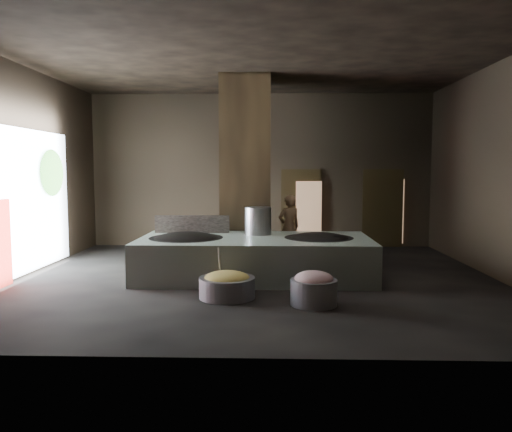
{
  "coord_description": "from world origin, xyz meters",
  "views": [
    {
      "loc": [
        0.33,
        -10.32,
        2.26
      ],
      "look_at": [
        -0.02,
        0.67,
        1.25
      ],
      "focal_mm": 35.0,
      "sensor_mm": 36.0,
      "label": 1
    }
  ],
  "objects_px": {
    "hearth_platform": "(255,257)",
    "stock_pot": "(258,221)",
    "veg_basin": "(227,287)",
    "meat_basin": "(314,292)",
    "wok_left": "(186,242)",
    "wok_right": "(319,242)",
    "cook": "(289,227)"
  },
  "relations": [
    {
      "from": "wok_left",
      "to": "cook",
      "type": "xyz_separation_m",
      "value": [
        2.24,
        2.2,
        0.07
      ]
    },
    {
      "from": "wok_left",
      "to": "meat_basin",
      "type": "xyz_separation_m",
      "value": [
        2.51,
        -2.11,
        -0.53
      ]
    },
    {
      "from": "veg_basin",
      "to": "meat_basin",
      "type": "relative_size",
      "value": 1.26
    },
    {
      "from": "stock_pot",
      "to": "veg_basin",
      "type": "xyz_separation_m",
      "value": [
        -0.49,
        -2.28,
        -0.95
      ]
    },
    {
      "from": "wok_left",
      "to": "wok_right",
      "type": "xyz_separation_m",
      "value": [
        2.8,
        0.1,
        0.0
      ]
    },
    {
      "from": "hearth_platform",
      "to": "stock_pot",
      "type": "height_order",
      "value": "stock_pot"
    },
    {
      "from": "wok_right",
      "to": "cook",
      "type": "distance_m",
      "value": 2.18
    },
    {
      "from": "hearth_platform",
      "to": "stock_pot",
      "type": "relative_size",
      "value": 7.67
    },
    {
      "from": "wok_left",
      "to": "stock_pot",
      "type": "xyz_separation_m",
      "value": [
        1.5,
        0.6,
        0.38
      ]
    },
    {
      "from": "hearth_platform",
      "to": "meat_basin",
      "type": "xyz_separation_m",
      "value": [
        1.06,
        -2.16,
        -0.21
      ]
    },
    {
      "from": "hearth_platform",
      "to": "stock_pot",
      "type": "distance_m",
      "value": 0.9
    },
    {
      "from": "hearth_platform",
      "to": "wok_left",
      "type": "distance_m",
      "value": 1.49
    },
    {
      "from": "hearth_platform",
      "to": "wok_left",
      "type": "relative_size",
      "value": 3.17
    },
    {
      "from": "hearth_platform",
      "to": "veg_basin",
      "type": "relative_size",
      "value": 4.88
    },
    {
      "from": "wok_right",
      "to": "meat_basin",
      "type": "bearing_deg",
      "value": -97.36
    },
    {
      "from": "wok_right",
      "to": "cook",
      "type": "height_order",
      "value": "cook"
    },
    {
      "from": "veg_basin",
      "to": "meat_basin",
      "type": "distance_m",
      "value": 1.56
    },
    {
      "from": "veg_basin",
      "to": "meat_basin",
      "type": "height_order",
      "value": "meat_basin"
    },
    {
      "from": "wok_left",
      "to": "veg_basin",
      "type": "xyz_separation_m",
      "value": [
        1.01,
        -1.68,
        -0.57
      ]
    },
    {
      "from": "wok_left",
      "to": "cook",
      "type": "height_order",
      "value": "cook"
    },
    {
      "from": "hearth_platform",
      "to": "cook",
      "type": "bearing_deg",
      "value": 69.91
    },
    {
      "from": "meat_basin",
      "to": "wok_left",
      "type": "bearing_deg",
      "value": 139.98
    },
    {
      "from": "meat_basin",
      "to": "cook",
      "type": "bearing_deg",
      "value": 93.6
    },
    {
      "from": "wok_right",
      "to": "cook",
      "type": "relative_size",
      "value": 0.87
    },
    {
      "from": "wok_left",
      "to": "veg_basin",
      "type": "distance_m",
      "value": 2.04
    },
    {
      "from": "wok_right",
      "to": "hearth_platform",
      "type": "bearing_deg",
      "value": -177.88
    },
    {
      "from": "wok_right",
      "to": "veg_basin",
      "type": "distance_m",
      "value": 2.59
    },
    {
      "from": "wok_left",
      "to": "meat_basin",
      "type": "relative_size",
      "value": 1.94
    },
    {
      "from": "stock_pot",
      "to": "wok_left",
      "type": "bearing_deg",
      "value": -158.2
    },
    {
      "from": "cook",
      "to": "stock_pot",
      "type": "bearing_deg",
      "value": 39.15
    },
    {
      "from": "hearth_platform",
      "to": "meat_basin",
      "type": "height_order",
      "value": "hearth_platform"
    },
    {
      "from": "cook",
      "to": "wok_left",
      "type": "bearing_deg",
      "value": 18.5
    }
  ]
}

